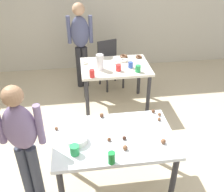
% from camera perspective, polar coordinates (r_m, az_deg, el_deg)
% --- Properties ---
extents(ground_plane, '(6.40, 6.40, 0.00)m').
position_cam_1_polar(ground_plane, '(3.32, 0.05, -17.24)').
color(ground_plane, beige).
extents(wall_back, '(6.40, 0.10, 2.60)m').
position_cam_1_polar(wall_back, '(5.49, -4.80, 19.08)').
color(wall_back, beige).
rests_on(wall_back, ground_plane).
extents(dining_table_near, '(1.24, 0.79, 0.75)m').
position_cam_1_polar(dining_table_near, '(2.76, 0.51, -10.38)').
color(dining_table_near, silver).
rests_on(dining_table_near, ground_plane).
extents(dining_table_far, '(1.09, 0.78, 0.75)m').
position_cam_1_polar(dining_table_far, '(4.18, 0.71, 5.40)').
color(dining_table_far, silver).
rests_on(dining_table_far, ground_plane).
extents(chair_far_table, '(0.51, 0.51, 0.87)m').
position_cam_1_polar(chair_far_table, '(4.91, -0.55, 7.70)').
color(chair_far_table, '#2D2D33').
rests_on(chair_far_table, ground_plane).
extents(person_girl_near, '(0.46, 0.24, 1.42)m').
position_cam_1_polar(person_girl_near, '(2.67, -19.16, -8.78)').
color(person_girl_near, '#383D4C').
rests_on(person_girl_near, ground_plane).
extents(person_adult_far, '(0.45, 0.22, 1.58)m').
position_cam_1_polar(person_adult_far, '(4.71, -6.99, 12.35)').
color(person_adult_far, '#28282D').
rests_on(person_adult_far, ground_plane).
extents(mixing_bowl, '(0.21, 0.21, 0.07)m').
position_cam_1_polar(mixing_bowl, '(2.63, -7.82, -9.50)').
color(mixing_bowl, white).
rests_on(mixing_bowl, dining_table_near).
extents(soda_can, '(0.07, 0.07, 0.12)m').
position_cam_1_polar(soda_can, '(2.38, -0.10, -13.47)').
color(soda_can, '#198438').
rests_on(soda_can, dining_table_near).
extents(fork_near, '(0.17, 0.02, 0.01)m').
position_cam_1_polar(fork_near, '(2.78, 7.66, -7.57)').
color(fork_near, silver).
rests_on(fork_near, dining_table_near).
extents(cup_near_0, '(0.09, 0.09, 0.10)m').
position_cam_1_polar(cup_near_0, '(2.50, -8.25, -11.69)').
color(cup_near_0, green).
rests_on(cup_near_0, dining_table_near).
extents(cake_ball_0, '(0.04, 0.04, 0.04)m').
position_cam_1_polar(cake_ball_0, '(3.05, 9.08, -3.33)').
color(cake_ball_0, brown).
rests_on(cake_ball_0, dining_table_near).
extents(cake_ball_1, '(0.05, 0.05, 0.05)m').
position_cam_1_polar(cake_ball_1, '(2.64, 11.24, -9.78)').
color(cake_ball_1, brown).
rests_on(cake_ball_1, dining_table_near).
extents(cake_ball_2, '(0.04, 0.04, 0.04)m').
position_cam_1_polar(cake_ball_2, '(2.63, -0.65, -9.55)').
color(cake_ball_2, brown).
rests_on(cake_ball_2, dining_table_near).
extents(cake_ball_3, '(0.05, 0.05, 0.05)m').
position_cam_1_polar(cake_ball_3, '(2.53, 2.92, -11.32)').
color(cake_ball_3, brown).
rests_on(cake_ball_3, dining_table_near).
extents(cake_ball_4, '(0.04, 0.04, 0.04)m').
position_cam_1_polar(cake_ball_4, '(3.01, 10.43, -4.00)').
color(cake_ball_4, brown).
rests_on(cake_ball_4, dining_table_near).
extents(cake_ball_5, '(0.04, 0.04, 0.04)m').
position_cam_1_polar(cake_ball_5, '(2.64, 2.73, -9.24)').
color(cake_ball_5, '#3D2319').
rests_on(cake_ball_5, dining_table_near).
extents(cake_ball_6, '(0.04, 0.04, 0.04)m').
position_cam_1_polar(cake_ball_6, '(2.82, -12.19, -7.01)').
color(cake_ball_6, brown).
rests_on(cake_ball_6, dining_table_near).
extents(cake_ball_7, '(0.05, 0.05, 0.05)m').
position_cam_1_polar(cake_ball_7, '(2.94, -2.31, -4.30)').
color(cake_ball_7, brown).
rests_on(cake_ball_7, dining_table_near).
extents(cake_ball_8, '(0.04, 0.04, 0.04)m').
position_cam_1_polar(cake_ball_8, '(2.93, 10.35, -5.03)').
color(cake_ball_8, brown).
rests_on(cake_ball_8, dining_table_near).
extents(pitcher_far, '(0.12, 0.12, 0.24)m').
position_cam_1_polar(pitcher_far, '(3.97, -2.71, 7.49)').
color(pitcher_far, white).
rests_on(pitcher_far, dining_table_far).
extents(cup_far_0, '(0.07, 0.07, 0.09)m').
position_cam_1_polar(cup_far_0, '(4.06, 4.12, 6.87)').
color(cup_far_0, '#3351B2').
rests_on(cup_far_0, dining_table_far).
extents(cup_far_1, '(0.08, 0.08, 0.11)m').
position_cam_1_polar(cup_far_1, '(3.93, 5.75, 6.03)').
color(cup_far_1, green).
rests_on(cup_far_1, dining_table_far).
extents(cup_far_2, '(0.08, 0.08, 0.12)m').
position_cam_1_polar(cup_far_2, '(3.77, -4.43, 4.99)').
color(cup_far_2, red).
rests_on(cup_far_2, dining_table_far).
extents(cup_far_3, '(0.08, 0.08, 0.10)m').
position_cam_1_polar(cup_far_3, '(3.95, 1.42, 6.23)').
color(cup_far_3, red).
rests_on(cup_far_3, dining_table_far).
extents(donut_far_0, '(0.11, 0.11, 0.03)m').
position_cam_1_polar(donut_far_0, '(4.43, 5.92, 8.59)').
color(donut_far_0, brown).
rests_on(donut_far_0, dining_table_far).
extents(donut_far_1, '(0.12, 0.12, 0.04)m').
position_cam_1_polar(donut_far_1, '(4.20, 1.02, 7.39)').
color(donut_far_1, white).
rests_on(donut_far_1, dining_table_far).
extents(donut_far_2, '(0.10, 0.10, 0.03)m').
position_cam_1_polar(donut_far_2, '(4.22, -6.04, 7.29)').
color(donut_far_2, white).
rests_on(donut_far_2, dining_table_far).
extents(donut_far_3, '(0.13, 0.13, 0.04)m').
position_cam_1_polar(donut_far_3, '(4.43, 2.60, 8.76)').
color(donut_far_3, brown).
rests_on(donut_far_3, dining_table_far).
extents(donut_far_4, '(0.14, 0.14, 0.04)m').
position_cam_1_polar(donut_far_4, '(4.28, 2.62, 7.88)').
color(donut_far_4, white).
rests_on(donut_far_4, dining_table_far).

